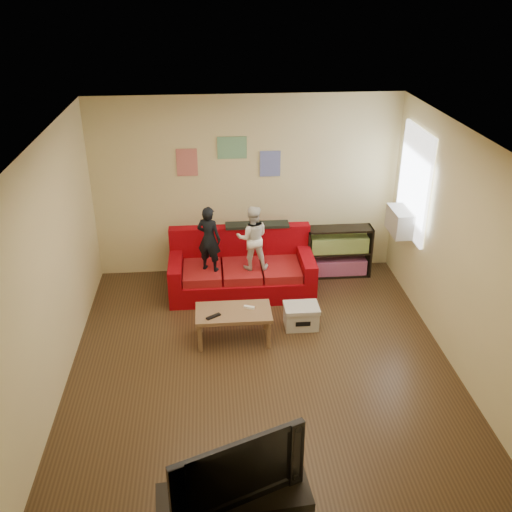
{
  "coord_description": "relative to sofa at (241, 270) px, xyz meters",
  "views": [
    {
      "loc": [
        -0.53,
        -5.47,
        4.18
      ],
      "look_at": [
        0.0,
        0.8,
        1.05
      ],
      "focal_mm": 40.0,
      "sensor_mm": 36.0,
      "label": 1
    }
  ],
  "objects": [
    {
      "name": "artwork_right",
      "position": [
        0.47,
        0.64,
        1.4
      ],
      "size": [
        0.3,
        0.01,
        0.38
      ],
      "primitive_type": "cube",
      "color": "#727FCC",
      "rests_on": "room_shell"
    },
    {
      "name": "child_b",
      "position": [
        0.15,
        -0.17,
        0.59
      ],
      "size": [
        0.46,
        0.36,
        0.93
      ],
      "primitive_type": "imported",
      "rotation": [
        0.0,
        0.0,
        3.12
      ],
      "color": "white",
      "rests_on": "sofa"
    },
    {
      "name": "artwork_left",
      "position": [
        -0.73,
        0.64,
        1.45
      ],
      "size": [
        0.3,
        0.01,
        0.4
      ],
      "primitive_type": "cube",
      "color": "#D87266",
      "rests_on": "room_shell"
    },
    {
      "name": "window",
      "position": [
        2.34,
        -0.19,
        1.34
      ],
      "size": [
        0.04,
        1.08,
        1.48
      ],
      "primitive_type": "cube",
      "color": "white",
      "rests_on": "room_shell"
    },
    {
      "name": "remote",
      "position": [
        -0.43,
        -1.41,
        0.13
      ],
      "size": [
        0.19,
        0.15,
        0.02
      ],
      "primitive_type": "cube",
      "rotation": [
        0.0,
        0.0,
        0.58
      ],
      "color": "black",
      "rests_on": "coffee_table"
    },
    {
      "name": "coffee_table",
      "position": [
        -0.18,
        -1.29,
        0.06
      ],
      "size": [
        0.94,
        0.52,
        0.42
      ],
      "color": "#8C6846",
      "rests_on": "ground"
    },
    {
      "name": "tissue",
      "position": [
        0.71,
        -1.05,
        -0.25
      ],
      "size": [
        0.11,
        0.11,
        0.1
      ],
      "primitive_type": "sphere",
      "rotation": [
        0.0,
        0.0,
        0.15
      ],
      "color": "silver",
      "rests_on": "ground"
    },
    {
      "name": "bookshelf",
      "position": [
        1.5,
        0.32,
        0.05
      ],
      "size": [
        0.98,
        0.29,
        0.78
      ],
      "color": "black",
      "rests_on": "ground"
    },
    {
      "name": "file_box",
      "position": [
        0.72,
        -1.07,
        -0.15
      ],
      "size": [
        0.45,
        0.34,
        0.31
      ],
      "color": "silver",
      "rests_on": "ground"
    },
    {
      "name": "ac_unit",
      "position": [
        2.22,
        -0.19,
        0.78
      ],
      "size": [
        0.28,
        0.55,
        0.35
      ],
      "primitive_type": "cube",
      "color": "#B7B2A3",
      "rests_on": "window"
    },
    {
      "name": "sofa",
      "position": [
        0.0,
        0.0,
        0.0
      ],
      "size": [
        2.06,
        0.95,
        0.91
      ],
      "color": "#97040C",
      "rests_on": "ground"
    },
    {
      "name": "room_shell",
      "position": [
        0.12,
        -1.84,
        1.05
      ],
      "size": [
        4.52,
        5.02,
        2.72
      ],
      "color": "#48331D",
      "rests_on": "ground"
    },
    {
      "name": "artwork_center",
      "position": [
        -0.08,
        0.64,
        1.65
      ],
      "size": [
        0.42,
        0.01,
        0.32
      ],
      "primitive_type": "cube",
      "color": "#72B27F",
      "rests_on": "room_shell"
    },
    {
      "name": "television",
      "position": [
        -0.31,
        -4.09,
        0.48
      ],
      "size": [
        1.08,
        0.55,
        0.64
      ],
      "primitive_type": "imported",
      "rotation": [
        0.0,
        0.0,
        0.38
      ],
      "color": "black",
      "rests_on": "tv_stand"
    },
    {
      "name": "game_controller",
      "position": [
        0.02,
        -1.24,
        0.13
      ],
      "size": [
        0.14,
        0.09,
        0.03
      ],
      "primitive_type": "cube",
      "rotation": [
        0.0,
        0.0,
        -0.39
      ],
      "color": "white",
      "rests_on": "coffee_table"
    },
    {
      "name": "child_a",
      "position": [
        -0.45,
        -0.17,
        0.6
      ],
      "size": [
        0.41,
        0.35,
        0.94
      ],
      "primitive_type": "imported",
      "rotation": [
        0.0,
        0.0,
        2.71
      ],
      "color": "black",
      "rests_on": "sofa"
    }
  ]
}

